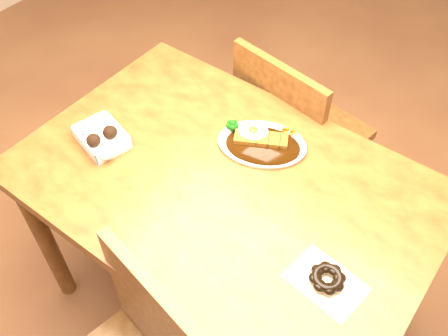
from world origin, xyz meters
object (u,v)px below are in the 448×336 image
Objects in this scene: chair_far at (293,133)px; donut_box at (101,136)px; katsu_curry_plate at (261,141)px; table at (225,201)px; pon_de_ring at (327,279)px.

chair_far is 4.58× the size of donut_box.
katsu_curry_plate reaches higher than donut_box.
chair_far is at bearing 62.59° from donut_box.
table is 1.38× the size of chair_far.
chair_far is 0.85m from pon_de_ring.
chair_far reaches higher than pon_de_ring.
chair_far is 0.46m from katsu_curry_plate.
donut_box is 0.96× the size of pon_de_ring.
katsu_curry_plate is at bearing 143.33° from pon_de_ring.
chair_far reaches higher than table.
table is at bearing 164.09° from pon_de_ring.
pon_de_ring reaches higher than table.
table is at bearing 105.87° from chair_far.
pon_de_ring is (0.39, -0.11, 0.12)m from table.
table is at bearing -90.52° from katsu_curry_plate.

